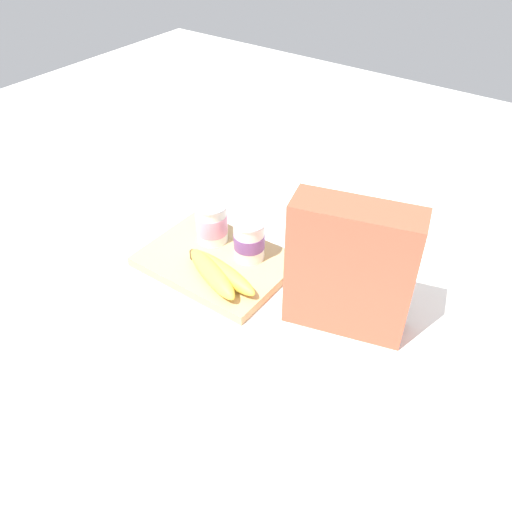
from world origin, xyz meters
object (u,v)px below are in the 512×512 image
Objects in this scene: yogurt_cup_front at (212,222)px; yogurt_cup_back at (249,240)px; cutting_board at (216,261)px; cereal_box at (350,269)px; banana_bunch at (217,273)px.

yogurt_cup_front reaches higher than yogurt_cup_back.
cutting_board is 0.30m from cereal_box.
cutting_board is 3.29× the size of yogurt_cup_front.
cereal_box reaches higher than cutting_board.
cutting_board is 0.08m from yogurt_cup_front.
cereal_box is (0.28, 0.01, 0.11)m from cutting_board.
cereal_box reaches higher than yogurt_cup_back.
banana_bunch is at bearing -48.64° from cutting_board.
yogurt_cup_back is (0.10, -0.00, -0.00)m from yogurt_cup_front.
yogurt_cup_back is 0.10m from banana_bunch.
banana_bunch is at bearing -94.63° from yogurt_cup_back.
yogurt_cup_front is at bearing 133.35° from banana_bunch.
banana_bunch is (-0.24, -0.06, -0.08)m from cereal_box.
banana_bunch is (0.04, -0.05, 0.03)m from cutting_board.
cutting_board is 1.18× the size of cereal_box.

